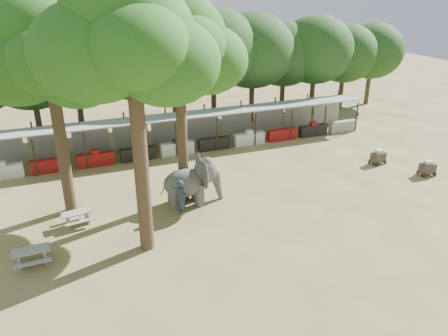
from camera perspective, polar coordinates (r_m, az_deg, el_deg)
name	(u,v)px	position (r m, az deg, el deg)	size (l,w,h in m)	color
ground	(283,243)	(20.95, 7.75, -9.63)	(100.00, 100.00, 0.00)	brown
vendor_stalls	(192,133)	(32.03, -4.24, 4.64)	(28.00, 2.99, 2.80)	gray
yard_tree_left	(44,54)	(22.58, -22.41, 13.64)	(7.10, 6.90, 11.02)	#332316
yard_tree_center	(127,40)	(17.74, -12.60, 15.96)	(7.10, 6.90, 12.04)	#332316
yard_tree_back	(175,43)	(22.35, -6.48, 15.96)	(7.10, 6.90, 11.36)	#332316
backdrop_trees	(170,62)	(35.83, -7.05, 13.63)	(46.46, 5.95, 8.33)	#332316
elephant	(193,181)	(23.78, -4.12, -1.74)	(3.42, 2.61, 2.60)	#444141
handler	(181,197)	(22.89, -5.59, -3.78)	(0.69, 0.46, 1.91)	#26384C
picnic_table_near	(32,255)	(20.76, -23.82, -10.33)	(1.58, 1.43, 0.76)	gray
picnic_table_far	(77,216)	(23.17, -18.63, -6.01)	(1.60, 1.48, 0.71)	gray
cart_front	(427,168)	(30.35, 25.03, 0.00)	(1.11, 0.82, 0.99)	#322922
cart_back	(378,157)	(31.04, 19.49, 1.40)	(1.12, 0.81, 1.01)	#322922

